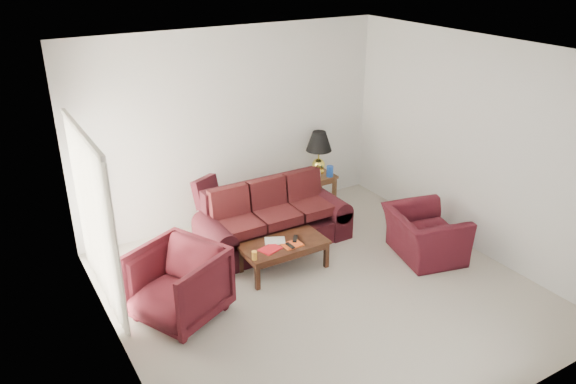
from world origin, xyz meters
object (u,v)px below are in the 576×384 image
object	(u,v)px
sofa	(274,217)
coffee_table	(284,256)
armchair_left	(178,284)
armchair_right	(424,234)
end_table	(316,190)
floor_lamp	(95,211)

from	to	relation	value
sofa	coffee_table	world-z (taller)	sofa
armchair_left	armchair_right	size ratio (longest dim) A/B	0.93
sofa	armchair_right	xyz separation A→B (m)	(1.65, -1.36, -0.11)
end_table	floor_lamp	distance (m)	3.59
armchair_left	armchair_right	distance (m)	3.50
armchair_right	coffee_table	distance (m)	2.01
floor_lamp	armchair_right	bearing A→B (deg)	-29.21
sofa	armchair_left	xyz separation A→B (m)	(-1.82, -0.94, -0.01)
end_table	coffee_table	distance (m)	2.10
floor_lamp	coffee_table	distance (m)	2.62
sofa	armchair_right	size ratio (longest dim) A/B	2.10
floor_lamp	armchair_left	bearing A→B (deg)	-75.01
end_table	floor_lamp	world-z (taller)	floor_lamp
end_table	armchair_left	distance (m)	3.54
armchair_left	coffee_table	distance (m)	1.62
sofa	coffee_table	distance (m)	0.76
sofa	coffee_table	size ratio (longest dim) A/B	1.90
armchair_right	coffee_table	xyz separation A→B (m)	(-1.89, 0.69, -0.14)
end_table	armchair_left	size ratio (longest dim) A/B	0.58
sofa	end_table	bearing A→B (deg)	37.52
armchair_left	coffee_table	world-z (taller)	armchair_left
end_table	armchair_left	xyz separation A→B (m)	(-3.08, -1.73, 0.16)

